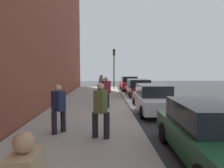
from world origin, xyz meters
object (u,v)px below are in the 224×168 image
object	(u,v)px
pedestrian_navy_coat	(59,107)
traffic_light_pole	(114,62)
parked_car_red	(129,83)
pedestrian_burgundy_coat	(106,91)
parked_car_maroon	(139,89)
parked_car_white	(154,99)
pedestrian_grey_coat	(101,86)
parked_car_green	(211,133)
rolling_suitcase	(105,103)
pedestrian_olive_coat	(101,109)

from	to	relation	value
pedestrian_navy_coat	traffic_light_pole	world-z (taller)	traffic_light_pole
parked_car_red	pedestrian_burgundy_coat	size ratio (longest dim) A/B	2.45
parked_car_maroon	traffic_light_pole	distance (m)	6.97
parked_car_maroon	pedestrian_navy_coat	xyz separation A→B (m)	(9.63, -4.35, 0.29)
parked_car_white	parked_car_red	bearing A→B (deg)	179.94
parked_car_maroon	pedestrian_grey_coat	size ratio (longest dim) A/B	2.54
parked_car_red	parked_car_white	bearing A→B (deg)	-0.06
parked_car_maroon	parked_car_white	bearing A→B (deg)	-0.94
pedestrian_burgundy_coat	pedestrian_navy_coat	xyz separation A→B (m)	(4.83, -1.67, -0.04)
parked_car_green	pedestrian_grey_coat	world-z (taller)	pedestrian_grey_coat
parked_car_red	parked_car_white	distance (m)	11.73
parked_car_maroon	parked_car_green	bearing A→B (deg)	-0.22
parked_car_white	parked_car_green	distance (m)	6.09
pedestrian_navy_coat	parked_car_maroon	bearing A→B (deg)	155.68
parked_car_maroon	traffic_light_pole	xyz separation A→B (m)	(-6.33, -1.74, 2.34)
parked_car_red	parked_car_white	size ratio (longest dim) A/B	0.96
pedestrian_burgundy_coat	pedestrian_navy_coat	world-z (taller)	pedestrian_burgundy_coat
parked_car_white	traffic_light_pole	bearing A→B (deg)	-172.14
parked_car_green	parked_car_red	bearing A→B (deg)	-179.89
parked_car_green	pedestrian_grey_coat	xyz separation A→B (m)	(-10.38, -2.97, 0.33)
pedestrian_burgundy_coat	pedestrian_navy_coat	bearing A→B (deg)	-19.09
parked_car_red	parked_car_green	xyz separation A→B (m)	(17.81, 0.04, 0.00)
rolling_suitcase	parked_car_red	bearing A→B (deg)	166.65
parked_car_white	parked_car_green	size ratio (longest dim) A/B	0.94
parked_car_red	parked_car_green	size ratio (longest dim) A/B	0.90
pedestrian_grey_coat	rolling_suitcase	xyz separation A→B (m)	(3.89, 0.25, -0.65)
pedestrian_olive_coat	pedestrian_grey_coat	bearing A→B (deg)	-179.08
parked_car_red	pedestrian_navy_coat	xyz separation A→B (m)	(15.71, -4.27, 0.29)
parked_car_maroon	pedestrian_olive_coat	distance (m)	10.61
pedestrian_olive_coat	parked_car_maroon	bearing A→B (deg)	164.27
parked_car_white	parked_car_green	world-z (taller)	same
pedestrian_olive_coat	parked_car_white	bearing A→B (deg)	148.62
parked_car_maroon	pedestrian_olive_coat	world-z (taller)	pedestrian_olive_coat
parked_car_red	parked_car_maroon	size ratio (longest dim) A/B	0.96
pedestrian_burgundy_coat	traffic_light_pole	xyz separation A→B (m)	(-11.13, 0.94, 2.01)
pedestrian_olive_coat	rolling_suitcase	world-z (taller)	pedestrian_olive_coat
parked_car_maroon	pedestrian_olive_coat	size ratio (longest dim) A/B	2.49
parked_car_white	rolling_suitcase	bearing A→B (deg)	-98.55
parked_car_white	traffic_light_pole	distance (m)	12.31
pedestrian_olive_coat	rolling_suitcase	bearing A→B (deg)	178.75
parked_car_green	rolling_suitcase	size ratio (longest dim) A/B	5.07
parked_car_maroon	parked_car_green	world-z (taller)	same
parked_car_white	rolling_suitcase	distance (m)	2.72
parked_car_white	pedestrian_navy_coat	size ratio (longest dim) A/B	2.66
rolling_suitcase	parked_car_green	bearing A→B (deg)	22.76
pedestrian_navy_coat	rolling_suitcase	size ratio (longest dim) A/B	1.79
parked_car_maroon	pedestrian_burgundy_coat	xyz separation A→B (m)	(4.80, -2.68, 0.33)
rolling_suitcase	pedestrian_burgundy_coat	bearing A→B (deg)	168.98
pedestrian_grey_coat	pedestrian_olive_coat	bearing A→B (deg)	0.92
parked_car_red	pedestrian_burgundy_coat	bearing A→B (deg)	-13.44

